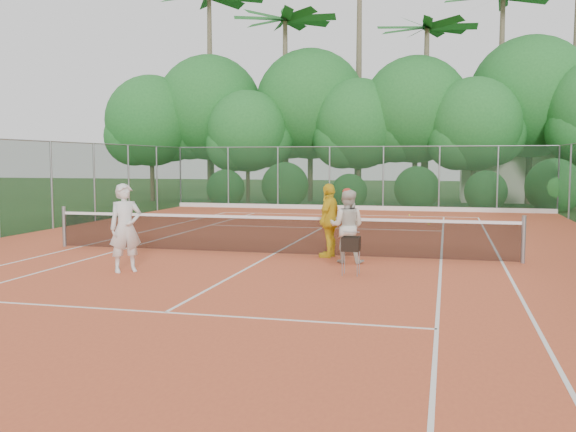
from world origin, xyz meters
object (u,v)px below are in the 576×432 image
object	(u,v)px
player_white	(126,228)
player_yellow	(329,220)
player_center_grp	(347,226)
ball_hopper	(351,245)

from	to	relation	value
player_white	player_yellow	size ratio (longest dim) A/B	1.04
player_center_grp	ball_hopper	xyz separation A→B (m)	(0.32, -1.56, -0.22)
player_center_grp	player_yellow	world-z (taller)	player_yellow
player_yellow	ball_hopper	world-z (taller)	player_yellow
ball_hopper	player_yellow	bearing A→B (deg)	89.64
player_center_grp	ball_hopper	world-z (taller)	player_center_grp
player_white	player_center_grp	bearing A→B (deg)	-14.84
player_yellow	player_center_grp	bearing A→B (deg)	47.26
player_white	player_yellow	world-z (taller)	player_white
player_yellow	ball_hopper	distance (m)	2.49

